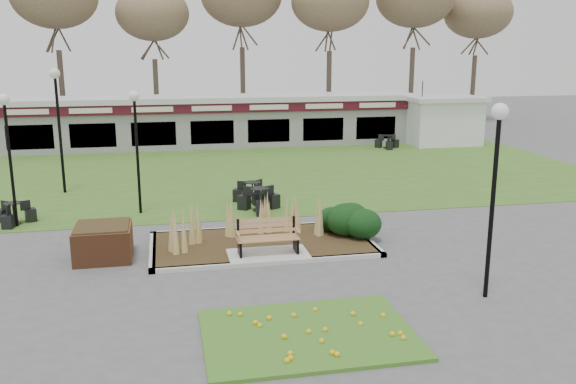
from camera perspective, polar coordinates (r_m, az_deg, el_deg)
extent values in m
plane|color=#515154|center=(16.67, -1.78, -6.33)|extent=(100.00, 100.00, 0.00)
cube|color=#3A6720|center=(28.16, -5.96, 1.82)|extent=(34.00, 16.00, 0.02)
cube|color=#28631C|center=(12.50, 1.91, -13.15)|extent=(4.20, 3.00, 0.08)
cube|color=#352415|center=(17.77, -2.45, -4.87)|extent=(6.22, 3.22, 0.12)
cube|color=#B7B7B2|center=(16.27, -1.54, -6.61)|extent=(6.40, 0.18, 0.12)
cube|color=#B7B7B2|center=(19.29, -3.21, -3.40)|extent=(6.40, 0.18, 0.12)
cube|color=#B7B7B2|center=(17.58, -12.55, -5.39)|extent=(0.18, 3.40, 0.12)
cube|color=#B7B7B2|center=(18.49, 7.13, -4.23)|extent=(0.18, 3.40, 0.12)
cube|color=#B7B7B2|center=(16.79, -1.87, -5.96)|extent=(2.20, 1.20, 0.13)
cone|color=tan|center=(17.78, -8.74, -2.86)|extent=(0.36, 0.36, 1.15)
cone|color=tan|center=(18.24, -5.66, -2.36)|extent=(0.36, 0.36, 1.15)
cone|color=tan|center=(18.57, -2.35, -2.02)|extent=(0.36, 0.36, 1.15)
cone|color=tan|center=(18.54, 0.50, -2.03)|extent=(0.36, 0.36, 1.15)
cone|color=tan|center=(18.34, 3.21, -2.22)|extent=(0.36, 0.36, 1.15)
cone|color=tan|center=(17.00, -10.28, -3.69)|extent=(0.36, 0.36, 1.15)
ellipsoid|color=black|center=(18.37, 5.47, -2.59)|extent=(1.21, 1.10, 0.99)
ellipsoid|color=black|center=(18.14, 7.05, -2.98)|extent=(1.10, 1.00, 0.90)
ellipsoid|color=black|center=(18.93, 5.90, -2.30)|extent=(1.06, 0.96, 0.86)
ellipsoid|color=black|center=(18.78, 4.15, -2.55)|extent=(0.92, 0.84, 0.76)
cube|color=#9E6E47|center=(16.63, -1.89, -4.35)|extent=(1.70, 0.57, 0.04)
cube|color=#9E6E47|center=(16.84, -2.07, -3.12)|extent=(1.70, 0.13, 0.44)
cube|color=black|center=(16.60, -4.55, -5.22)|extent=(0.06, 0.55, 0.42)
cube|color=black|center=(16.84, 0.74, -4.90)|extent=(0.06, 0.55, 0.42)
cube|color=black|center=(16.74, -4.70, -3.38)|extent=(0.06, 0.06, 0.50)
cube|color=black|center=(16.98, 0.53, -3.08)|extent=(0.06, 0.06, 0.50)
cube|color=#9E6E47|center=(16.45, -4.70, -3.93)|extent=(0.05, 0.50, 0.04)
cube|color=#9E6E47|center=(16.71, 0.90, -3.61)|extent=(0.05, 0.50, 0.04)
cube|color=brown|center=(17.36, -16.89, -4.56)|extent=(1.50, 1.50, 0.90)
cube|color=#352415|center=(17.22, -17.00, -3.07)|extent=(1.40, 1.40, 0.06)
cube|color=gray|center=(35.83, -7.30, 6.36)|extent=(24.00, 3.00, 2.60)
cube|color=#460F1A|center=(34.18, -7.15, 7.80)|extent=(24.00, 0.18, 0.55)
cube|color=silver|center=(35.69, -7.37, 8.67)|extent=(24.60, 3.40, 0.30)
cube|color=silver|center=(34.07, -7.14, 7.78)|extent=(22.00, 0.02, 0.28)
cube|color=black|center=(34.44, -7.10, 5.58)|extent=(22.00, 0.10, 1.30)
cube|color=white|center=(37.41, 14.17, 6.35)|extent=(4.00, 3.00, 2.60)
cube|color=silver|center=(37.27, 14.29, 8.49)|extent=(4.40, 3.40, 0.25)
cylinder|color=#47382B|center=(44.04, -20.08, 8.64)|extent=(0.36, 0.36, 5.17)
ellipsoid|color=brown|center=(44.02, -20.71, 16.18)|extent=(5.24, 5.24, 3.93)
cylinder|color=#47382B|center=(43.58, -12.17, 9.11)|extent=(0.36, 0.36, 5.17)
ellipsoid|color=brown|center=(43.56, -12.56, 16.74)|extent=(5.24, 5.24, 3.93)
cylinder|color=#47382B|center=(43.94, -4.22, 9.40)|extent=(0.36, 0.36, 5.17)
ellipsoid|color=brown|center=(43.92, -4.36, 16.98)|extent=(5.24, 5.24, 3.93)
cylinder|color=#47382B|center=(45.10, 3.46, 9.51)|extent=(0.36, 0.36, 5.17)
ellipsoid|color=brown|center=(45.09, 3.57, 16.90)|extent=(5.24, 5.24, 3.93)
cylinder|color=#47382B|center=(47.01, 10.64, 9.47)|extent=(0.36, 0.36, 5.17)
ellipsoid|color=brown|center=(46.99, 10.96, 16.54)|extent=(5.24, 5.24, 3.93)
cylinder|color=#47382B|center=(49.58, 17.17, 9.30)|extent=(0.36, 0.36, 5.17)
ellipsoid|color=brown|center=(49.56, 17.65, 16.00)|extent=(5.24, 5.24, 3.93)
cylinder|color=black|center=(21.06, -24.50, 2.14)|extent=(0.10, 0.10, 3.91)
sphere|color=white|center=(20.79, -25.06, 7.85)|extent=(0.35, 0.35, 0.35)
cylinder|color=black|center=(14.38, 18.54, -1.70)|extent=(0.10, 0.10, 4.11)
sphere|color=white|center=(13.99, 19.22, 7.13)|extent=(0.37, 0.37, 0.37)
cylinder|color=black|center=(25.32, -20.54, 4.86)|extent=(0.11, 0.11, 4.48)
sphere|color=white|center=(25.11, -21.00, 10.32)|extent=(0.40, 0.40, 0.40)
cylinder|color=black|center=(21.36, -13.89, 3.08)|extent=(0.10, 0.10, 3.89)
sphere|color=white|center=(21.10, -14.22, 8.70)|extent=(0.35, 0.35, 0.35)
cylinder|color=black|center=(21.78, -24.21, -2.69)|extent=(0.41, 0.41, 0.03)
cylinder|color=black|center=(21.70, -24.29, -1.84)|extent=(0.05, 0.05, 0.68)
cylinder|color=black|center=(21.62, -24.38, -0.95)|extent=(0.56, 0.56, 0.02)
cube|color=black|center=(21.81, -22.92, -1.99)|extent=(0.42, 0.42, 0.43)
cube|color=black|center=(22.13, -25.12, -2.00)|extent=(0.45, 0.45, 0.43)
cube|color=black|center=(21.27, -24.73, -2.55)|extent=(0.36, 0.36, 0.43)
cylinder|color=black|center=(22.72, -3.34, -0.87)|extent=(0.44, 0.44, 0.03)
cylinder|color=black|center=(22.64, -3.35, 0.00)|extent=(0.05, 0.05, 0.72)
cylinder|color=black|center=(22.56, -3.36, 0.91)|extent=(0.60, 0.60, 0.02)
cube|color=black|center=(23.08, -2.47, -0.09)|extent=(0.48, 0.48, 0.46)
cube|color=black|center=(22.77, -4.71, -0.31)|extent=(0.43, 0.43, 0.46)
cube|color=black|center=(22.17, -2.86, -0.66)|extent=(0.40, 0.40, 0.46)
cylinder|color=black|center=(21.46, -2.67, -1.72)|extent=(0.48, 0.48, 0.03)
cylinder|color=black|center=(21.36, -2.68, -0.72)|extent=(0.05, 0.05, 0.79)
cylinder|color=black|center=(21.26, -2.69, 0.34)|extent=(0.66, 0.66, 0.03)
cube|color=black|center=(21.74, -1.40, -0.87)|extent=(0.50, 0.50, 0.50)
cube|color=black|center=(21.64, -4.13, -0.97)|extent=(0.51, 0.51, 0.50)
cube|color=black|center=(20.82, -2.50, -1.52)|extent=(0.39, 0.39, 0.50)
cylinder|color=black|center=(35.22, 9.28, 4.09)|extent=(0.44, 0.44, 0.03)
cylinder|color=black|center=(35.16, 9.31, 4.66)|extent=(0.05, 0.05, 0.72)
cylinder|color=black|center=(35.11, 9.33, 5.25)|extent=(0.60, 0.60, 0.02)
cube|color=black|center=(35.54, 9.97, 4.49)|extent=(0.43, 0.43, 0.46)
cube|color=black|center=(35.36, 8.46, 4.51)|extent=(0.48, 0.48, 0.46)
cube|color=black|center=(34.65, 9.46, 4.29)|extent=(0.39, 0.39, 0.46)
cylinder|color=black|center=(36.89, 12.30, 6.05)|extent=(0.06, 0.06, 2.20)
imported|color=blue|center=(36.82, 12.34, 6.90)|extent=(2.52, 2.55, 1.91)
imported|color=black|center=(43.52, -22.32, 5.83)|extent=(4.06, 1.87, 1.29)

